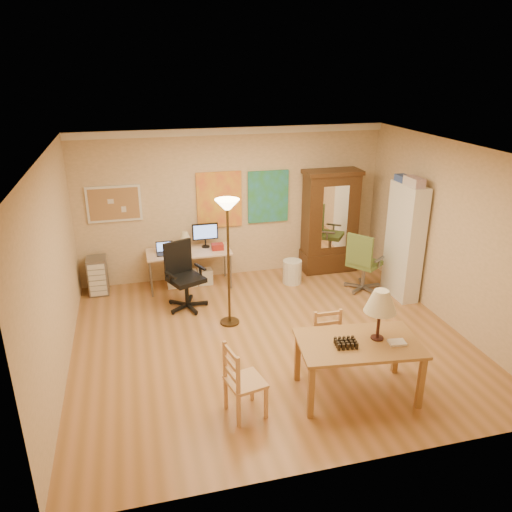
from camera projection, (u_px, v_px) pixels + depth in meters
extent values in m
plane|color=olive|center=(270.00, 339.00, 7.19)|extent=(5.50, 5.50, 0.00)
cube|color=white|center=(232.00, 131.00, 8.44)|extent=(5.50, 0.08, 0.12)
cube|color=#9C7049|center=(114.00, 204.00, 8.40)|extent=(0.90, 0.04, 0.62)
cube|color=yellow|center=(219.00, 200.00, 8.83)|extent=(0.80, 0.04, 1.00)
cube|color=teal|center=(268.00, 197.00, 9.04)|extent=(0.75, 0.04, 0.95)
cube|color=brown|center=(359.00, 343.00, 5.78)|extent=(1.50, 1.01, 0.04)
cube|color=brown|center=(311.00, 392.00, 5.50)|extent=(0.07, 0.07, 0.67)
cube|color=brown|center=(421.00, 383.00, 5.66)|extent=(0.07, 0.07, 0.67)
cube|color=brown|center=(298.00, 357.00, 6.16)|extent=(0.07, 0.07, 0.67)
cube|color=brown|center=(396.00, 349.00, 6.32)|extent=(0.07, 0.07, 0.67)
cylinder|color=black|center=(377.00, 338.00, 5.85)|extent=(0.15, 0.15, 0.02)
cylinder|color=black|center=(378.00, 324.00, 5.78)|extent=(0.04, 0.04, 0.38)
cone|color=beige|center=(381.00, 301.00, 5.67)|extent=(0.38, 0.38, 0.26)
cube|color=silver|center=(397.00, 343.00, 5.74)|extent=(0.20, 0.16, 0.03)
cube|color=black|center=(346.00, 343.00, 5.68)|extent=(0.29, 0.24, 0.08)
cube|color=tan|center=(322.00, 335.00, 6.52)|extent=(0.39, 0.38, 0.04)
cube|color=tan|center=(329.00, 341.00, 6.78)|extent=(0.04, 0.04, 0.38)
cube|color=tan|center=(305.00, 344.00, 6.70)|extent=(0.04, 0.04, 0.38)
cube|color=tan|center=(338.00, 354.00, 6.49)|extent=(0.04, 0.04, 0.38)
cube|color=tan|center=(313.00, 357.00, 6.42)|extent=(0.04, 0.04, 0.38)
cube|color=tan|center=(340.00, 325.00, 6.33)|extent=(0.04, 0.04, 0.44)
cube|color=tan|center=(315.00, 328.00, 6.26)|extent=(0.04, 0.04, 0.44)
cube|color=tan|center=(328.00, 323.00, 6.28)|extent=(0.34, 0.03, 0.04)
cube|color=tan|center=(245.00, 382.00, 5.54)|extent=(0.47, 0.48, 0.04)
cube|color=tan|center=(266.00, 403.00, 5.54)|extent=(0.04, 0.04, 0.40)
cube|color=tan|center=(252.00, 385.00, 5.83)|extent=(0.04, 0.04, 0.40)
cube|color=tan|center=(239.00, 411.00, 5.40)|extent=(0.04, 0.04, 0.40)
cube|color=tan|center=(226.00, 393.00, 5.70)|extent=(0.04, 0.04, 0.40)
cube|color=tan|center=(238.00, 376.00, 5.24)|extent=(0.04, 0.04, 0.47)
cube|color=tan|center=(225.00, 360.00, 5.53)|extent=(0.04, 0.04, 0.47)
cube|color=tan|center=(231.00, 364.00, 5.37)|extent=(0.10, 0.35, 0.05)
cylinder|color=#3B2C17|center=(230.00, 322.00, 7.64)|extent=(0.29, 0.29, 0.03)
cylinder|color=#3B2C17|center=(229.00, 266.00, 7.30)|extent=(0.04, 0.04, 1.83)
cone|color=#FFE0A5|center=(227.00, 204.00, 6.96)|extent=(0.35, 0.35, 0.15)
cube|color=tan|center=(189.00, 252.00, 8.66)|extent=(1.45, 0.64, 0.03)
cylinder|color=slate|center=(151.00, 280.00, 8.38)|extent=(0.03, 0.03, 0.64)
cylinder|color=slate|center=(231.00, 272.00, 8.69)|extent=(0.03, 0.03, 0.64)
cylinder|color=slate|center=(150.00, 267.00, 8.87)|extent=(0.03, 0.03, 0.64)
cylinder|color=slate|center=(225.00, 260.00, 9.18)|extent=(0.03, 0.03, 0.64)
cube|color=black|center=(165.00, 254.00, 8.52)|extent=(0.29, 0.20, 0.01)
cube|color=black|center=(164.00, 246.00, 8.61)|extent=(0.29, 0.05, 0.19)
cube|color=black|center=(205.00, 232.00, 8.75)|extent=(0.45, 0.04, 0.29)
cone|color=beige|center=(185.00, 235.00, 8.63)|extent=(0.18, 0.18, 0.11)
cube|color=silver|center=(182.00, 255.00, 8.50)|extent=(0.23, 0.29, 0.01)
cube|color=maroon|center=(218.00, 247.00, 8.71)|extent=(0.20, 0.15, 0.11)
cube|color=white|center=(175.00, 279.00, 8.83)|extent=(0.25, 0.22, 0.27)
cube|color=white|center=(190.00, 278.00, 8.89)|extent=(0.25, 0.22, 0.27)
cube|color=silver|center=(205.00, 276.00, 8.95)|extent=(0.25, 0.22, 0.27)
cylinder|color=black|center=(187.00, 293.00, 8.02)|extent=(0.06, 0.06, 0.42)
cube|color=black|center=(186.00, 279.00, 7.94)|extent=(0.65, 0.64, 0.07)
cube|color=black|center=(178.00, 257.00, 7.99)|extent=(0.46, 0.24, 0.54)
cube|color=black|center=(170.00, 275.00, 7.73)|extent=(0.16, 0.30, 0.03)
cube|color=black|center=(200.00, 267.00, 8.04)|extent=(0.16, 0.30, 0.03)
cylinder|color=slate|center=(363.00, 276.00, 8.68)|extent=(0.06, 0.06, 0.41)
cube|color=#47622C|center=(364.00, 263.00, 8.60)|extent=(0.67, 0.67, 0.07)
cube|color=#47622C|center=(360.00, 250.00, 8.32)|extent=(0.32, 0.41, 0.53)
cube|color=slate|center=(379.00, 259.00, 8.39)|extent=(0.27, 0.22, 0.03)
cube|color=slate|center=(351.00, 252.00, 8.70)|extent=(0.27, 0.22, 0.03)
cube|color=slate|center=(98.00, 276.00, 8.52)|extent=(0.32, 0.37, 0.64)
cube|color=silver|center=(97.00, 280.00, 8.35)|extent=(0.28, 0.02, 0.55)
cube|color=black|center=(330.00, 223.00, 9.28)|extent=(0.97, 0.44, 1.86)
cube|color=black|center=(328.00, 260.00, 9.55)|extent=(1.01, 0.48, 0.37)
cube|color=white|center=(335.00, 217.00, 9.01)|extent=(0.49, 0.01, 1.15)
cube|color=black|center=(333.00, 172.00, 8.93)|extent=(1.04, 0.50, 0.07)
cube|color=white|center=(404.00, 242.00, 8.23)|extent=(0.29, 0.77, 1.93)
cube|color=#993333|center=(404.00, 273.00, 8.27)|extent=(0.17, 0.39, 0.23)
cube|color=#334C99|center=(400.00, 201.00, 8.16)|extent=(0.17, 0.27, 0.19)
cylinder|color=silver|center=(292.00, 272.00, 8.96)|extent=(0.34, 0.34, 0.43)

